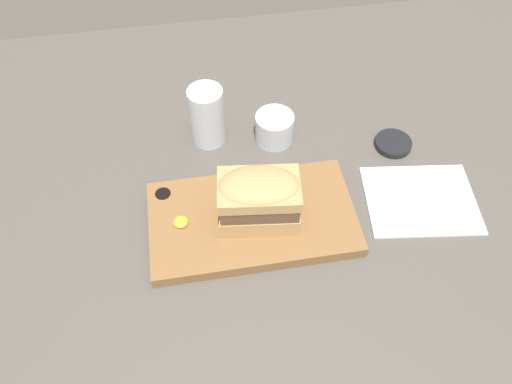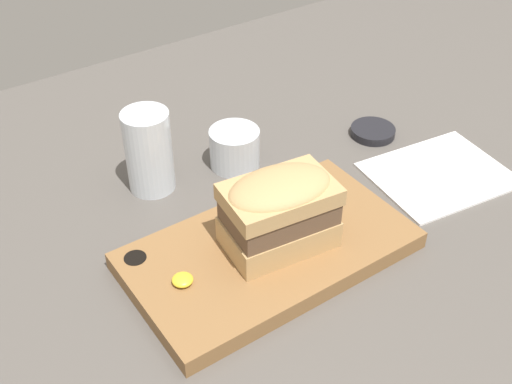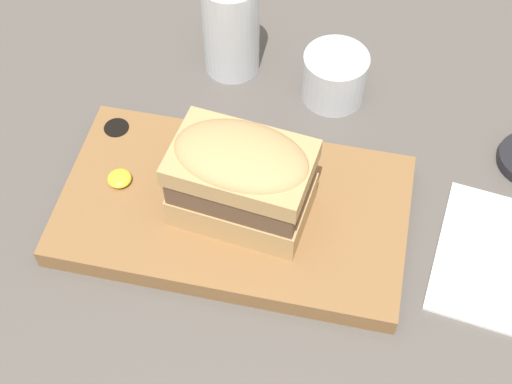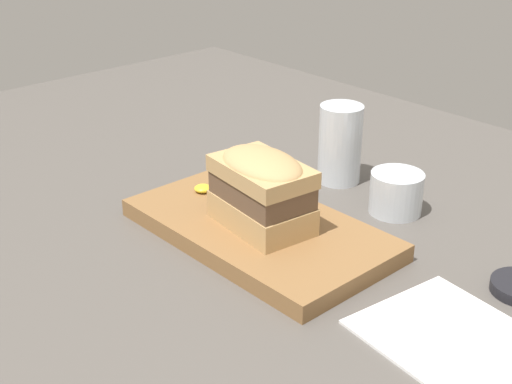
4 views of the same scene
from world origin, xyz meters
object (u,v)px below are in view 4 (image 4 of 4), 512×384
object	(u,v)px
serving_board	(259,229)
water_glass	(340,149)
napkin	(459,342)
wine_glass	(396,194)
sandwich	(262,187)

from	to	relation	value
serving_board	water_glass	world-z (taller)	water_glass
water_glass	napkin	size ratio (longest dim) A/B	0.57
serving_board	water_glass	size ratio (longest dim) A/B	2.90
serving_board	wine_glass	size ratio (longest dim) A/B	4.71
serving_board	napkin	world-z (taller)	serving_board
serving_board	sandwich	xyz separation A→B (cm)	(1.17, -0.58, 7.01)
sandwich	water_glass	size ratio (longest dim) A/B	1.16
sandwich	wine_glass	world-z (taller)	sandwich
sandwich	serving_board	bearing A→B (deg)	153.65
serving_board	sandwich	world-z (taller)	sandwich
sandwich	water_glass	distance (cm)	24.28
water_glass	wine_glass	bearing A→B (deg)	-10.02
sandwich	napkin	bearing A→B (deg)	0.71
sandwich	water_glass	xyz separation A→B (cm)	(-6.59, 23.21, -2.73)
water_glass	sandwich	bearing A→B (deg)	-74.16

